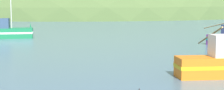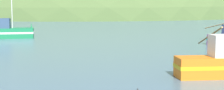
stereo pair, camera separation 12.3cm
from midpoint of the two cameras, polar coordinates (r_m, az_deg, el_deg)
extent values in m
ellipsoid|color=#516B38|center=(163.47, -7.62, 4.96)|extent=(163.98, 131.19, 59.79)
ellipsoid|color=#386633|center=(217.83, -6.73, 5.35)|extent=(139.93, 111.94, 87.00)
ellipsoid|color=#47703D|center=(220.63, -18.29, 5.08)|extent=(191.40, 153.12, 84.51)
cube|color=silver|center=(21.89, 17.70, -0.11)|extent=(1.54, 1.59, 1.36)
cylinder|color=#997F4C|center=(24.61, 15.90, 1.48)|extent=(1.28, 3.97, 1.57)
cube|color=#197A47|center=(48.74, -17.11, 1.91)|extent=(7.03, 4.67, 1.37)
cube|color=white|center=(48.73, -17.12, 1.99)|extent=(7.10, 4.72, 0.25)
cone|color=#197A47|center=(48.46, -13.58, 3.21)|extent=(0.26, 0.26, 0.70)
cube|color=#334C6B|center=(48.72, -17.88, 3.48)|extent=(2.24, 2.43, 1.35)
cylinder|color=silver|center=(48.55, -16.65, 6.00)|extent=(0.12, 0.12, 5.57)
cylinder|color=#997F4C|center=(44.69, 17.25, 3.23)|extent=(3.10, 3.71, 1.22)
camera|label=1|loc=(0.06, -90.14, -0.02)|focal=54.53mm
camera|label=2|loc=(0.06, 89.86, 0.02)|focal=54.53mm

